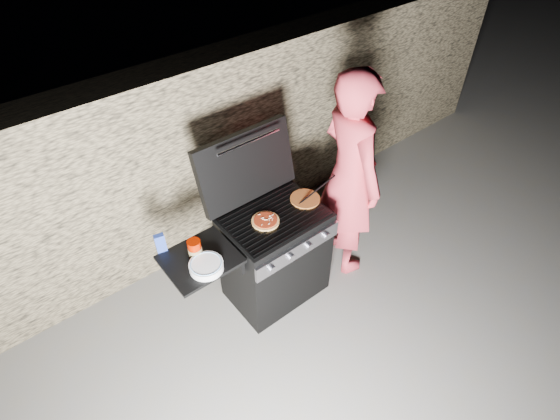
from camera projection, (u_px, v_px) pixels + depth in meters
ground at (276, 289)px, 3.97m from camera, size 50.00×50.00×0.00m
stone_wall at (204, 156)px, 3.97m from camera, size 8.00×0.35×1.80m
gas_grill at (251, 270)px, 3.55m from camera, size 1.34×0.79×0.91m
pizza_topped at (265, 221)px, 3.31m from camera, size 0.24×0.24×0.02m
pizza_plain at (305, 199)px, 3.50m from camera, size 0.25×0.25×0.01m
sauce_jar at (195, 249)px, 3.02m from camera, size 0.12×0.12×0.15m
blue_carton at (160, 243)px, 3.06m from camera, size 0.08×0.05×0.15m
plate_stack at (206, 266)px, 2.97m from camera, size 0.27×0.27×0.05m
person at (349, 177)px, 3.64m from camera, size 0.59×0.78×1.93m
tongs at (318, 189)px, 3.53m from camera, size 0.46×0.04×0.09m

